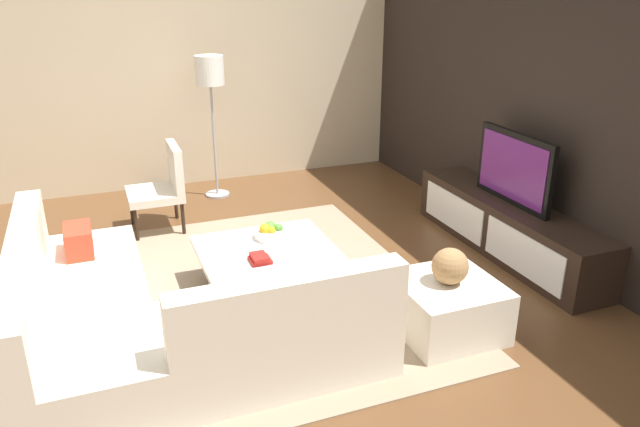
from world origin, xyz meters
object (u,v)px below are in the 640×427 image
decorative_ball (450,266)px  coffee_table (267,268)px  ottoman (446,307)px  media_console (507,227)px  sectional_couch (152,319)px  book_stack (260,259)px  accent_chair_near (164,183)px  fruit_bowl (271,232)px  floor_lamp (210,79)px  television (514,168)px

decorative_ball → coffee_table: bearing=-136.3°
ottoman → decorative_ball: bearing=0.0°
media_console → sectional_couch: sectional_couch is taller
sectional_couch → book_stack: 0.95m
coffee_table → accent_chair_near: size_ratio=1.24×
ottoman → book_stack: 1.44m
fruit_bowl → book_stack: (0.41, -0.22, -0.02)m
floor_lamp → sectional_couch: bearing=-19.7°
sectional_couch → coffee_table: size_ratio=2.15×
book_stack → fruit_bowl: bearing=152.2°
coffee_table → fruit_bowl: fruit_bowl is taller
floor_lamp → coffee_table: bearing=-2.6°
sectional_couch → accent_chair_near: bearing=169.9°
book_stack → decorative_ball: bearing=53.5°
sectional_couch → book_stack: bearing=113.2°
ottoman → sectional_couch: bearing=-103.4°
accent_chair_near → fruit_bowl: (1.47, 0.68, -0.05)m
accent_chair_near → ottoman: 3.18m
floor_lamp → fruit_bowl: size_ratio=5.80×
media_console → ottoman: 1.60m
media_console → decorative_ball: 1.62m
media_console → decorative_ball: (0.98, -1.27, 0.28)m
sectional_couch → fruit_bowl: bearing=125.9°
coffee_table → ottoman: 1.49m
decorative_ball → media_console: bearing=127.6°
decorative_ball → accent_chair_near: bearing=-149.4°
accent_chair_near → ottoman: size_ratio=1.24×
media_console → fruit_bowl: size_ratio=8.21×
media_console → coffee_table: 2.30m
sectional_couch → decorative_ball: size_ratio=8.81×
television → decorative_ball: bearing=-52.4°
sectional_couch → decorative_ball: 2.08m
television → sectional_couch: television is taller
floor_lamp → decorative_ball: (3.53, 0.92, -0.83)m
floor_lamp → book_stack: floor_lamp is taller
accent_chair_near → ottoman: (2.73, 1.61, -0.29)m
floor_lamp → decorative_ball: floor_lamp is taller
fruit_bowl → media_console: bearing=82.7°
fruit_bowl → book_stack: size_ratio=1.61×
sectional_couch → ottoman: bearing=76.6°
fruit_bowl → book_stack: 0.46m
accent_chair_near → decorative_ball: bearing=26.7°
media_console → book_stack: (0.13, -2.42, 0.16)m
fruit_bowl → decorative_ball: (1.26, 0.93, 0.10)m
fruit_bowl → sectional_couch: bearing=-54.1°
coffee_table → accent_chair_near: bearing=-160.6°
coffee_table → fruit_bowl: bearing=151.9°
accent_chair_near → decorative_ball: accent_chair_near is taller
sectional_couch → book_stack: size_ratio=13.26×
floor_lamp → ottoman: floor_lamp is taller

